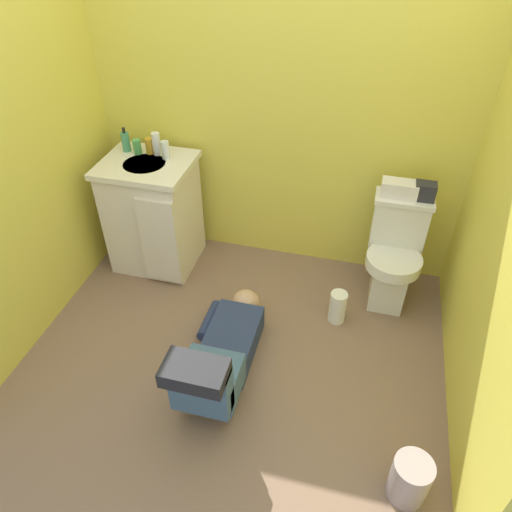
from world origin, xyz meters
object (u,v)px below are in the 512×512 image
object	(u,v)px
toiletry_bag	(425,191)
bottle_white	(156,144)
toilet	(394,254)
vanity_cabinet	(154,213)
bottle_amber	(150,146)
bottle_green	(137,147)
trash_can	(410,479)
paper_towel_roll	(338,307)
soap_dispenser	(126,142)
bottle_clear	(165,150)
faucet	(153,146)
tissue_box	(399,189)
person_plumber	(220,355)

from	to	relation	value
toiletry_bag	bottle_white	distance (m)	1.75
toilet	bottle_white	bearing A→B (deg)	176.22
vanity_cabinet	bottle_amber	world-z (taller)	bottle_amber
bottle_green	trash_can	world-z (taller)	bottle_green
toiletry_bag	paper_towel_roll	xyz separation A→B (m)	(-0.40, -0.41, -0.69)
soap_dispenser	trash_can	bearing A→B (deg)	-36.02
bottle_green	bottle_clear	size ratio (longest dim) A/B	0.83
toiletry_bag	trash_can	world-z (taller)	toiletry_bag
faucet	soap_dispenser	xyz separation A→B (m)	(-0.19, -0.02, 0.02)
vanity_cabinet	paper_towel_roll	world-z (taller)	vanity_cabinet
bottle_green	trash_can	xyz separation A→B (m)	(1.94, -1.46, -0.74)
soap_dispenser	bottle_clear	bearing A→B (deg)	-6.72
tissue_box	toiletry_bag	world-z (taller)	toiletry_bag
toilet	bottle_clear	size ratio (longest dim) A/B	6.20
soap_dispenser	faucet	bearing A→B (deg)	6.01
vanity_cabinet	toiletry_bag	xyz separation A→B (m)	(1.78, 0.11, 0.39)
bottle_green	bottle_white	bearing A→B (deg)	10.05
toiletry_bag	soap_dispenser	world-z (taller)	soap_dispenser
trash_can	bottle_white	bearing A→B (deg)	140.66
bottle_white	bottle_clear	distance (m)	0.09
faucet	toilet	bearing A→B (deg)	-4.23
toiletry_bag	soap_dispenser	bearing A→B (deg)	179.61
vanity_cabinet	bottle_amber	size ratio (longest dim) A/B	7.73
tissue_box	bottle_green	size ratio (longest dim) A/B	2.18
soap_dispenser	vanity_cabinet	bearing A→B (deg)	-33.10
vanity_cabinet	bottle_white	bearing A→B (deg)	77.00
toiletry_bag	paper_towel_roll	world-z (taller)	toiletry_bag
vanity_cabinet	tissue_box	world-z (taller)	tissue_box
person_plumber	trash_can	bearing A→B (deg)	-22.56
bottle_clear	paper_towel_roll	size ratio (longest dim) A/B	0.53
toilet	bottle_amber	xyz separation A→B (m)	(-1.70, 0.11, 0.51)
bottle_white	paper_towel_roll	xyz separation A→B (m)	(1.35, -0.43, -0.78)
vanity_cabinet	paper_towel_roll	xyz separation A→B (m)	(1.38, -0.30, -0.30)
paper_towel_roll	bottle_white	bearing A→B (deg)	162.36
bottle_green	bottle_white	world-z (taller)	bottle_white
toilet	tissue_box	distance (m)	0.44
faucet	tissue_box	distance (m)	1.64
tissue_box	soap_dispenser	bearing A→B (deg)	179.57
bottle_clear	toiletry_bag	bearing A→B (deg)	0.76
toiletry_bag	bottle_amber	world-z (taller)	bottle_amber
tissue_box	bottle_amber	xyz separation A→B (m)	(-1.66, 0.02, 0.07)
bottle_amber	trash_can	distance (m)	2.49
person_plumber	tissue_box	xyz separation A→B (m)	(0.85, 1.02, 0.62)
toilet	bottle_white	size ratio (longest dim) A/B	4.91
faucet	bottle_white	world-z (taller)	bottle_white
toilet	paper_towel_roll	size ratio (longest dim) A/B	3.27
bottle_white	toilet	bearing A→B (deg)	-3.78
vanity_cabinet	paper_towel_roll	bearing A→B (deg)	-12.20
tissue_box	bottle_clear	world-z (taller)	bottle_clear
bottle_clear	vanity_cabinet	bearing A→B (deg)	-140.60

